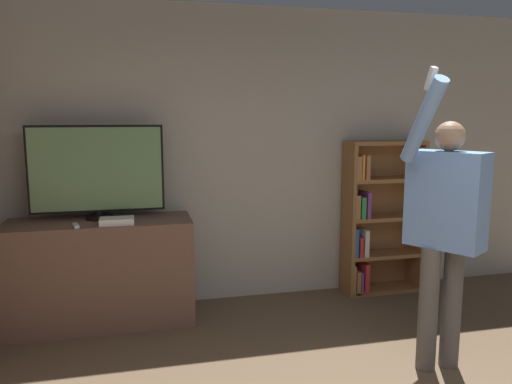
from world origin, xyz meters
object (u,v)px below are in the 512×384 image
(person, at_px, (445,221))
(game_console, at_px, (117,221))
(television, at_px, (97,171))
(bookshelf, at_px, (376,220))

(person, bearing_deg, game_console, -150.28)
(game_console, xyz_separation_m, person, (2.14, -1.17, 0.14))
(television, distance_m, game_console, 0.47)
(game_console, bearing_deg, television, 121.20)
(game_console, height_order, person, person)
(game_console, bearing_deg, bookshelf, 8.05)
(television, relative_size, game_console, 4.07)
(bookshelf, xyz_separation_m, person, (-0.28, -1.51, 0.32))
(television, height_order, bookshelf, television)
(bookshelf, relative_size, person, 0.74)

